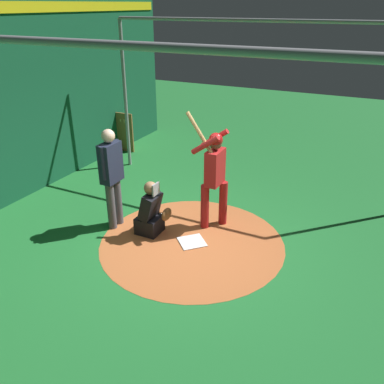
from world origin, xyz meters
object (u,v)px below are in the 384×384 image
Objects in this scene: catcher at (151,213)px; umpire at (112,173)px; home_plate at (192,242)px; bat_rack at (122,133)px; batter at (214,171)px; baseball_0 at (161,215)px.

catcher is 0.54× the size of umpire.
bat_rack is at bearing 138.05° from home_plate.
home_plate is 1.27m from batter.
umpire is at bearing -176.82° from home_plate.
baseball_0 is (-0.92, 0.53, 0.03)m from home_plate.
home_plate is 0.43× the size of catcher.
bat_rack is (-3.00, 3.41, 0.10)m from catcher.
batter is 1.77m from umpire.
catcher is 0.94× the size of bat_rack.
baseball_0 reaches higher than home_plate.
bat_rack reaches higher than catcher.
home_plate is 1.82m from umpire.
umpire is at bearing -153.62° from batter.
catcher reaches higher than home_plate.
batter reaches higher than umpire.
home_plate is at bearing 3.18° from umpire.
catcher is at bearing -76.18° from baseball_0.
batter reaches higher than bat_rack.
umpire is 1.30m from baseball_0.
bat_rack is at bearing 145.09° from batter.
batter is 1.44m from baseball_0.
batter is 1.31m from catcher.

